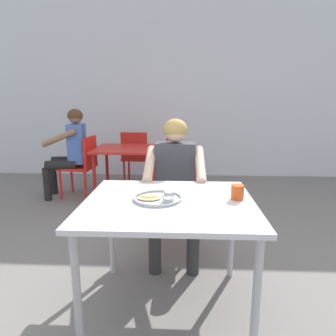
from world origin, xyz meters
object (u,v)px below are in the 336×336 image
Objects in this scene: diner_foreground at (175,177)px; chair_red_right at (176,161)px; table_foreground at (169,212)px; chair_red_left at (83,163)px; table_background_red at (128,154)px; drinking_cup at (237,192)px; patron_background at (70,145)px; chair_foreground at (175,192)px; thali_tray at (158,198)px; chair_red_far at (136,154)px.

diner_foreground is 1.36× the size of chair_red_right.
table_foreground is 2.66m from chair_red_left.
chair_red_left reaches higher than table_foreground.
chair_red_left reaches higher than table_background_red.
table_foreground reaches higher than table_background_red.
drinking_cup is 2.87m from chair_red_left.
chair_red_right is at bearing 2.29° from patron_background.
chair_red_left is at bearing 133.98° from chair_foreground.
chair_foreground is at bearing 114.32° from drinking_cup.
diner_foreground is at bearing 82.94° from thali_tray.
patron_background is at bearing 129.72° from drinking_cup.
diner_foreground is 2.37m from chair_red_far.
chair_red_right reaches higher than chair_red_far.
chair_red_left is at bearing 118.21° from thali_tray.
chair_red_far is at bearing 110.32° from drinking_cup.
table_foreground is at bearing -91.09° from chair_foreground.
table_background_red is 1.01× the size of chair_red_right.
chair_red_far is at bearing 89.26° from table_background_red.
chair_foreground is 0.99× the size of table_background_red.
drinking_cup is at bearing -64.34° from table_background_red.
chair_foreground is 1.00× the size of chair_red_right.
chair_red_left is at bearing -178.77° from table_background_red.
table_foreground is 0.73m from diner_foreground.
patron_background reaches higher than drinking_cup.
table_background_red is at bearing 0.83° from patron_background.
table_foreground is at bearing -89.76° from chair_red_right.
chair_red_right reaches higher than table_background_red.
drinking_cup is 0.08× the size of diner_foreground.
thali_tray is at bearing -58.83° from patron_background.
table_foreground is 0.87× the size of diner_foreground.
chair_foreground is 1.55m from table_background_red.
patron_background is (-1.45, -0.06, 0.22)m from chair_red_right.
table_foreground is 0.11m from thali_tray.
table_foreground is at bearing -77.49° from chair_red_far.
thali_tray is at bearing -91.42° from chair_red_right.
table_foreground is 0.85× the size of patron_background.
table_background_red is at bearing -175.96° from chair_red_right.
chair_red_left reaches higher than drinking_cup.
table_background_red is at bearing 1.23° from chair_red_left.
chair_red_left reaches higher than thali_tray.
table_foreground is 3.06m from chair_red_far.
thali_tray is 2.37m from chair_red_right.
table_foreground is 3.43× the size of thali_tray.
drinking_cup is 2.95m from patron_background.
drinking_cup is (0.49, 0.03, 0.04)m from thali_tray.
chair_red_far reaches higher than thali_tray.
chair_foreground is 2.15m from chair_red_far.
thali_tray is 0.35× the size of chair_red_right.
table_background_red is (-0.69, 1.61, -0.10)m from diner_foreground.
chair_red_right reaches higher than drinking_cup.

